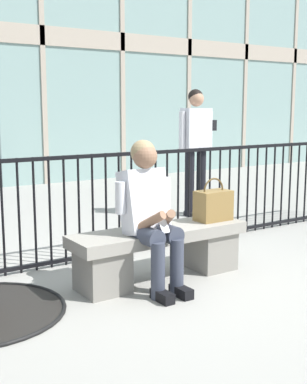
# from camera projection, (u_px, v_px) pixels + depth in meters

# --- Properties ---
(ground_plane) EXTENTS (60.00, 60.00, 0.00)m
(ground_plane) POSITION_uv_depth(u_px,v_px,m) (160.00, 279.00, 4.45)
(ground_plane) COLOR #9E9B93
(stone_bench) EXTENTS (1.60, 0.44, 0.45)m
(stone_bench) POSITION_uv_depth(u_px,v_px,m) (160.00, 249.00, 4.40)
(stone_bench) COLOR gray
(stone_bench) RESTS_ON ground
(seated_person_with_phone) EXTENTS (0.52, 0.66, 1.21)m
(seated_person_with_phone) POSITION_uv_depth(u_px,v_px,m) (150.00, 210.00, 4.13)
(seated_person_with_phone) COLOR #383D4C
(seated_person_with_phone) RESTS_ON ground
(handbag_on_bench) EXTENTS (0.32, 0.19, 0.39)m
(handbag_on_bench) POSITION_uv_depth(u_px,v_px,m) (213.00, 205.00, 4.66)
(handbag_on_bench) COLOR olive
(handbag_on_bench) RESTS_ON stone_bench
(bystander_at_railing) EXTENTS (0.55, 0.27, 1.71)m
(bystander_at_railing) POSITION_uv_depth(u_px,v_px,m) (196.00, 142.00, 6.92)
(bystander_at_railing) COLOR black
(bystander_at_railing) RESTS_ON ground
(plaza_railing) EXTENTS (7.43, 0.04, 1.04)m
(plaza_railing) POSITION_uv_depth(u_px,v_px,m) (113.00, 205.00, 5.04)
(plaza_railing) COLOR black
(plaza_railing) RESTS_ON ground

